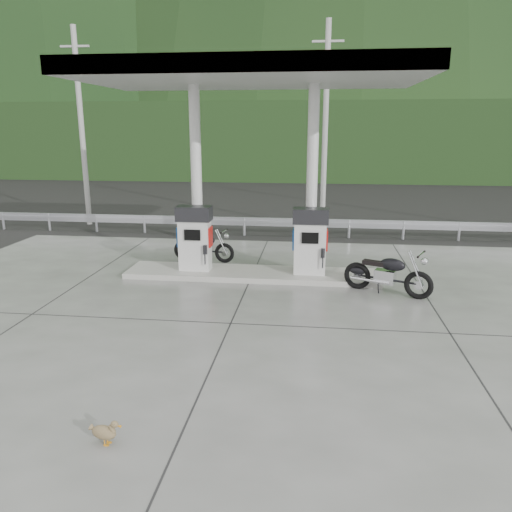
# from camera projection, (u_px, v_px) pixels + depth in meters

# --- Properties ---
(ground) EXTENTS (160.00, 160.00, 0.00)m
(ground) POSITION_uv_depth(u_px,v_px,m) (238.00, 308.00, 11.57)
(ground) COLOR black
(ground) RESTS_ON ground
(forecourt_apron) EXTENTS (18.00, 14.00, 0.02)m
(forecourt_apron) POSITION_uv_depth(u_px,v_px,m) (238.00, 308.00, 11.56)
(forecourt_apron) COLOR slate
(forecourt_apron) RESTS_ON ground
(pump_island) EXTENTS (7.00, 1.40, 0.15)m
(pump_island) POSITION_uv_depth(u_px,v_px,m) (252.00, 274.00, 13.94)
(pump_island) COLOR #99988F
(pump_island) RESTS_ON forecourt_apron
(gas_pump_left) EXTENTS (0.95, 0.55, 1.80)m
(gas_pump_left) POSITION_uv_depth(u_px,v_px,m) (195.00, 238.00, 13.89)
(gas_pump_left) COLOR silver
(gas_pump_left) RESTS_ON pump_island
(gas_pump_right) EXTENTS (0.95, 0.55, 1.80)m
(gas_pump_right) POSITION_uv_depth(u_px,v_px,m) (310.00, 241.00, 13.52)
(gas_pump_right) COLOR silver
(gas_pump_right) RESTS_ON pump_island
(canopy_column_left) EXTENTS (0.30, 0.30, 5.00)m
(canopy_column_left) POSITION_uv_depth(u_px,v_px,m) (196.00, 179.00, 13.87)
(canopy_column_left) COLOR silver
(canopy_column_left) RESTS_ON pump_island
(canopy_column_right) EXTENTS (0.30, 0.30, 5.00)m
(canopy_column_right) POSITION_uv_depth(u_px,v_px,m) (312.00, 180.00, 13.50)
(canopy_column_right) COLOR silver
(canopy_column_right) RESTS_ON pump_island
(canopy_roof) EXTENTS (8.50, 5.00, 0.40)m
(canopy_roof) POSITION_uv_depth(u_px,v_px,m) (251.00, 74.00, 12.63)
(canopy_roof) COLOR silver
(canopy_roof) RESTS_ON canopy_column_left
(guardrail) EXTENTS (26.00, 0.16, 1.42)m
(guardrail) POSITION_uv_depth(u_px,v_px,m) (270.00, 218.00, 19.08)
(guardrail) COLOR #AAACB2
(guardrail) RESTS_ON ground
(road) EXTENTS (60.00, 7.00, 0.01)m
(road) POSITION_uv_depth(u_px,v_px,m) (277.00, 220.00, 22.62)
(road) COLOR black
(road) RESTS_ON ground
(utility_pole_a) EXTENTS (0.22, 0.22, 8.00)m
(utility_pole_a) POSITION_uv_depth(u_px,v_px,m) (82.00, 129.00, 20.63)
(utility_pole_a) COLOR #9B9B95
(utility_pole_a) RESTS_ON ground
(utility_pole_b) EXTENTS (0.22, 0.22, 8.00)m
(utility_pole_b) POSITION_uv_depth(u_px,v_px,m) (325.00, 129.00, 19.47)
(utility_pole_b) COLOR #9B9B95
(utility_pole_b) RESTS_ON ground
(tree_band) EXTENTS (80.00, 6.00, 6.00)m
(tree_band) POSITION_uv_depth(u_px,v_px,m) (296.00, 141.00, 39.66)
(tree_band) COLOR black
(tree_band) RESTS_ON ground
(forested_hills) EXTENTS (100.00, 40.00, 140.00)m
(forested_hills) POSITION_uv_depth(u_px,v_px,m) (305.00, 158.00, 69.25)
(forested_hills) COLOR black
(forested_hills) RESTS_ON ground
(motorcycle_left) EXTENTS (1.92, 0.86, 0.88)m
(motorcycle_left) POSITION_uv_depth(u_px,v_px,m) (204.00, 247.00, 15.47)
(motorcycle_left) COLOR black
(motorcycle_left) RESTS_ON forecourt_apron
(motorcycle_right) EXTENTS (2.19, 1.47, 1.00)m
(motorcycle_right) POSITION_uv_depth(u_px,v_px,m) (387.00, 274.00, 12.40)
(motorcycle_right) COLOR black
(motorcycle_right) RESTS_ON forecourt_apron
(duck) EXTENTS (0.45, 0.21, 0.31)m
(duck) POSITION_uv_depth(u_px,v_px,m) (104.00, 433.00, 6.54)
(duck) COLOR brown
(duck) RESTS_ON forecourt_apron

